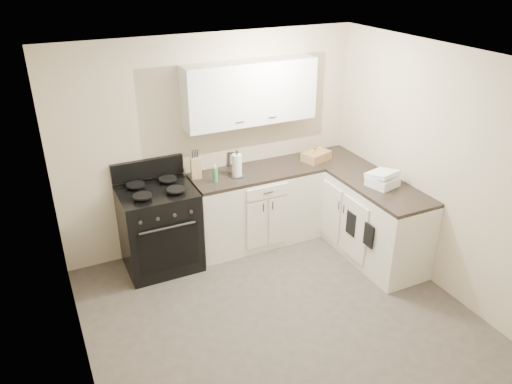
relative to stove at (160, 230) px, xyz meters
name	(u,v)px	position (x,y,z in m)	size (l,w,h in m)	color
floor	(283,321)	(0.78, -1.48, -0.46)	(3.60, 3.60, 0.00)	#473F38
ceiling	(291,64)	(0.78, -1.48, 2.04)	(3.60, 3.60, 0.00)	white
wall_back	(212,144)	(0.78, 0.32, 0.79)	(3.60, 3.60, 0.00)	beige
wall_right	(442,173)	(2.58, -1.48, 0.79)	(3.60, 3.60, 0.00)	beige
wall_left	(70,259)	(-1.02, -1.48, 0.79)	(3.60, 3.60, 0.00)	beige
wall_front	(436,341)	(0.78, -3.28, 0.79)	(3.60, 3.60, 0.00)	beige
base_cabinets_back	(256,208)	(1.21, 0.02, -0.01)	(1.55, 0.60, 0.90)	silver
base_cabinets_right	(360,213)	(2.28, -0.63, -0.01)	(0.60, 1.90, 0.90)	silver
countertop_back	(256,173)	(1.21, 0.02, 0.46)	(1.55, 0.60, 0.04)	black
countertop_right	(364,177)	(2.28, -0.63, 0.46)	(0.60, 1.90, 0.04)	black
upper_cabinets	(250,93)	(1.21, 0.18, 1.38)	(1.55, 0.30, 0.70)	white
stove	(160,230)	(0.00, 0.00, 0.00)	(0.81, 0.69, 0.98)	black
knife_block	(196,168)	(0.51, 0.15, 0.60)	(0.11, 0.10, 0.25)	tan
paper_towel	(237,165)	(0.95, -0.01, 0.61)	(0.11, 0.11, 0.27)	white
soap_bottle	(215,175)	(0.67, -0.05, 0.57)	(0.06, 0.06, 0.17)	#399659
picture_frame	(234,159)	(1.04, 0.28, 0.57)	(0.14, 0.02, 0.17)	black
wicker_basket	(316,156)	(2.02, 0.01, 0.54)	(0.33, 0.22, 0.11)	tan
countertop_grill	(383,181)	(2.29, -0.93, 0.53)	(0.29, 0.27, 0.11)	white
glass_jar	(377,175)	(2.32, -0.80, 0.55)	(0.08, 0.08, 0.13)	silver
oven_mitt_near	(369,235)	(1.96, -1.20, 0.07)	(0.02, 0.15, 0.26)	black
oven_mitt_far	(351,224)	(1.96, -0.88, 0.05)	(0.02, 0.16, 0.28)	black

